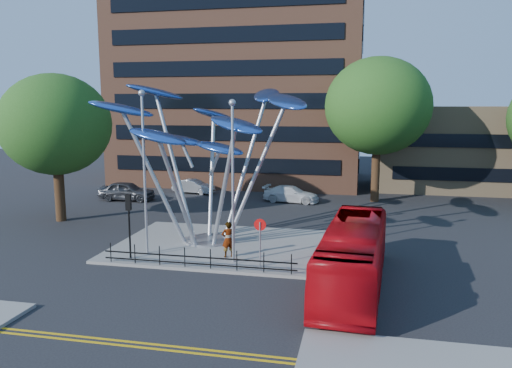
% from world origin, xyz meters
% --- Properties ---
extents(ground, '(120.00, 120.00, 0.00)m').
position_xyz_m(ground, '(0.00, 0.00, 0.00)').
color(ground, black).
rests_on(ground, ground).
extents(traffic_island, '(12.00, 9.00, 0.15)m').
position_xyz_m(traffic_island, '(-1.00, 6.00, 0.07)').
color(traffic_island, slate).
rests_on(traffic_island, ground).
extents(double_yellow_near, '(40.00, 0.12, 0.01)m').
position_xyz_m(double_yellow_near, '(0.00, -6.00, 0.01)').
color(double_yellow_near, gold).
rests_on(double_yellow_near, ground).
extents(double_yellow_far, '(40.00, 0.12, 0.01)m').
position_xyz_m(double_yellow_far, '(0.00, -6.30, 0.01)').
color(double_yellow_far, gold).
rests_on(double_yellow_far, ground).
extents(brick_tower, '(25.00, 15.00, 30.00)m').
position_xyz_m(brick_tower, '(-6.00, 32.00, 15.00)').
color(brick_tower, brown).
rests_on(brick_tower, ground).
extents(low_building_near, '(15.00, 8.00, 8.00)m').
position_xyz_m(low_building_near, '(16.00, 30.00, 4.00)').
color(low_building_near, tan).
rests_on(low_building_near, ground).
extents(tree_right, '(8.80, 8.80, 12.11)m').
position_xyz_m(tree_right, '(8.00, 22.00, 8.04)').
color(tree_right, black).
rests_on(tree_right, ground).
extents(tree_left, '(7.60, 7.60, 10.32)m').
position_xyz_m(tree_left, '(-14.00, 10.00, 6.79)').
color(tree_left, black).
rests_on(tree_left, ground).
extents(leaf_sculpture, '(12.72, 9.54, 9.51)m').
position_xyz_m(leaf_sculpture, '(-2.07, 6.68, 6.87)').
color(leaf_sculpture, '#9EA0A5').
rests_on(leaf_sculpture, traffic_island).
extents(street_lamp_left, '(0.36, 0.36, 8.80)m').
position_xyz_m(street_lamp_left, '(-4.50, 3.50, 5.36)').
color(street_lamp_left, '#9EA0A5').
rests_on(street_lamp_left, traffic_island).
extents(street_lamp_right, '(0.36, 0.36, 8.30)m').
position_xyz_m(street_lamp_right, '(0.50, 3.00, 5.09)').
color(street_lamp_right, '#9EA0A5').
rests_on(street_lamp_right, traffic_island).
extents(traffic_light_island, '(0.28, 0.18, 3.42)m').
position_xyz_m(traffic_light_island, '(-5.00, 2.50, 2.61)').
color(traffic_light_island, black).
rests_on(traffic_light_island, traffic_island).
extents(no_entry_sign_island, '(0.60, 0.10, 2.45)m').
position_xyz_m(no_entry_sign_island, '(2.00, 2.52, 1.82)').
color(no_entry_sign_island, '#9EA0A5').
rests_on(no_entry_sign_island, traffic_island).
extents(pedestrian_railing_front, '(10.00, 0.06, 1.00)m').
position_xyz_m(pedestrian_railing_front, '(-1.00, 1.70, 0.55)').
color(pedestrian_railing_front, black).
rests_on(pedestrian_railing_front, traffic_island).
extents(red_bus, '(3.23, 10.78, 2.96)m').
position_xyz_m(red_bus, '(6.60, 0.97, 1.48)').
color(red_bus, '#AE080F').
rests_on(red_bus, ground).
extents(pedestrian, '(0.84, 0.76, 1.93)m').
position_xyz_m(pedestrian, '(0.02, 3.74, 1.11)').
color(pedestrian, gray).
rests_on(pedestrian, traffic_island).
extents(parked_car_left, '(4.85, 2.08, 1.63)m').
position_xyz_m(parked_car_left, '(-12.89, 18.00, 0.82)').
color(parked_car_left, '#3C3E43').
rests_on(parked_car_left, ground).
extents(parked_car_mid, '(4.11, 1.98, 1.30)m').
position_xyz_m(parked_car_mid, '(-8.39, 22.49, 0.65)').
color(parked_car_mid, '#ABAEB3').
rests_on(parked_car_mid, ground).
extents(parked_car_right, '(4.92, 2.49, 1.37)m').
position_xyz_m(parked_car_right, '(1.07, 20.20, 0.68)').
color(parked_car_right, silver).
rests_on(parked_car_right, ground).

